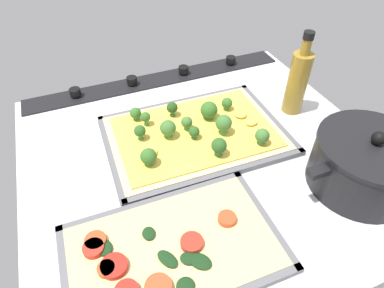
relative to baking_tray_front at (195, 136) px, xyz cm
name	(u,v)px	position (x,y,z in cm)	size (l,w,h in cm)	color
ground_plane	(205,159)	(0.20, 5.83, -1.86)	(74.47, 70.89, 3.00)	silver
stove_control_panel	(159,78)	(0.20, -26.11, 0.20)	(71.49, 7.00, 2.60)	black
baking_tray_front	(195,136)	(0.00, 0.00, 0.00)	(39.61, 28.22, 1.30)	slate
broccoli_pizza	(195,132)	(0.07, 0.15, 1.49)	(37.15, 25.76, 5.90)	beige
baking_tray_back	(173,250)	(14.07, 24.40, 0.02)	(35.06, 22.10, 1.30)	slate
veggie_pizza_back	(168,250)	(14.95, 24.52, 0.76)	(32.62, 19.65, 1.90)	#E6CA81
cooking_pot	(366,164)	(-23.96, 24.12, 4.81)	(26.66, 19.85, 12.65)	black
oil_bottle	(298,81)	(-25.81, -0.67, 7.80)	(4.67, 4.67, 20.02)	olive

